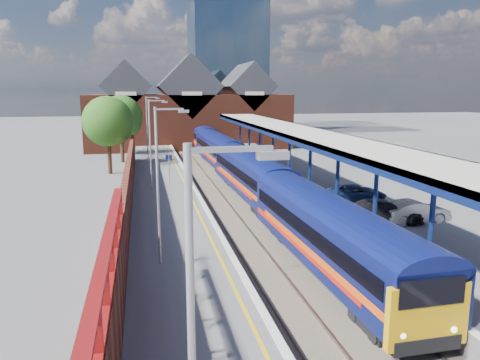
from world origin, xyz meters
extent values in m
plane|color=#5B5B5E|center=(0.00, 30.00, 0.00)|extent=(240.00, 240.00, 0.00)
cube|color=#473D33|center=(0.00, 20.00, 0.03)|extent=(6.00, 76.00, 0.06)
cube|color=slate|center=(-2.22, 20.00, 0.12)|extent=(0.07, 76.00, 0.14)
cube|color=slate|center=(-0.78, 20.00, 0.12)|extent=(0.07, 76.00, 0.14)
cube|color=slate|center=(0.78, 20.00, 0.12)|extent=(0.07, 76.00, 0.14)
cube|color=slate|center=(2.22, 20.00, 0.12)|extent=(0.07, 76.00, 0.14)
cube|color=#565659|center=(-5.50, 20.00, 0.50)|extent=(5.00, 76.00, 1.00)
cube|color=#565659|center=(6.00, 20.00, 0.50)|extent=(6.00, 76.00, 1.00)
cube|color=silver|center=(-3.15, 20.00, 1.02)|extent=(0.30, 76.00, 0.05)
cube|color=silver|center=(3.15, 20.00, 1.02)|extent=(0.30, 76.00, 0.05)
cube|color=yellow|center=(-3.75, 20.00, 1.01)|extent=(0.14, 76.00, 0.01)
cube|color=#0B1451|center=(1.50, 5.75, 1.90)|extent=(3.17, 16.06, 2.50)
cube|color=#0B1451|center=(1.50, 5.75, 3.15)|extent=(3.17, 16.06, 0.60)
cube|color=#0B1451|center=(1.50, 22.35, 1.90)|extent=(3.17, 16.06, 2.50)
cube|color=#0B1451|center=(1.50, 22.35, 3.15)|extent=(3.17, 16.06, 0.60)
cube|color=#0B1451|center=(1.50, 38.95, 1.90)|extent=(3.17, 16.06, 2.50)
cube|color=#0B1451|center=(1.50, 38.95, 3.15)|extent=(3.17, 16.06, 0.60)
cube|color=#0B1451|center=(1.50, 55.55, 1.90)|extent=(3.17, 16.06, 2.50)
cube|color=#0B1451|center=(1.50, 55.55, 3.15)|extent=(3.17, 16.06, 0.60)
cube|color=black|center=(0.08, 30.65, 2.35)|extent=(0.04, 60.54, 0.70)
cube|color=#F3540F|center=(0.07, 30.65, 1.55)|extent=(0.03, 55.27, 0.30)
cube|color=red|center=(0.06, 30.65, 1.30)|extent=(0.03, 55.27, 0.30)
cube|color=#F2B20C|center=(1.50, -2.17, 1.70)|extent=(2.83, 0.37, 2.10)
cube|color=black|center=(1.50, -2.27, 2.55)|extent=(2.30, 0.21, 0.90)
cube|color=black|center=(1.50, 0.15, 0.30)|extent=(2.00, 2.40, 0.60)
cube|color=black|center=(1.50, 61.15, 0.30)|extent=(2.00, 2.40, 0.60)
cylinder|color=#0E1E51|center=(5.00, 3.00, 3.10)|extent=(0.24, 0.24, 4.20)
cylinder|color=#0E1E51|center=(5.00, 8.00, 3.10)|extent=(0.24, 0.24, 4.20)
cylinder|color=#0E1E51|center=(5.00, 13.00, 3.10)|extent=(0.24, 0.24, 4.20)
cylinder|color=#0E1E51|center=(5.00, 18.00, 3.10)|extent=(0.24, 0.24, 4.20)
cylinder|color=#0E1E51|center=(5.00, 23.00, 3.10)|extent=(0.24, 0.24, 4.20)
cylinder|color=#0E1E51|center=(5.00, 28.00, 3.10)|extent=(0.24, 0.24, 4.20)
cylinder|color=#0E1E51|center=(5.00, 33.00, 3.10)|extent=(0.24, 0.24, 4.20)
cylinder|color=#0E1E51|center=(5.00, 38.00, 3.10)|extent=(0.24, 0.24, 4.20)
cylinder|color=#0E1E51|center=(5.00, 43.00, 3.10)|extent=(0.24, 0.24, 4.20)
cube|color=beige|center=(5.50, 22.00, 5.35)|extent=(4.50, 52.00, 0.25)
cube|color=#0E1E51|center=(3.35, 22.00, 5.20)|extent=(0.20, 52.00, 0.55)
cube|color=#0E1E51|center=(7.65, 22.00, 5.20)|extent=(0.20, 52.00, 0.55)
cube|color=#A5A8AA|center=(-5.90, -8.00, 7.90)|extent=(1.20, 0.08, 0.08)
cube|color=#A5A8AA|center=(-5.30, -8.00, 7.80)|extent=(0.45, 0.18, 0.12)
cylinder|color=#A5A8AA|center=(-6.50, 6.00, 4.50)|extent=(0.12, 0.12, 7.00)
cube|color=#A5A8AA|center=(-5.90, 6.00, 7.90)|extent=(1.20, 0.08, 0.08)
cube|color=#A5A8AA|center=(-5.30, 6.00, 7.80)|extent=(0.45, 0.18, 0.12)
cylinder|color=#A5A8AA|center=(-6.50, 22.00, 4.50)|extent=(0.12, 0.12, 7.00)
cube|color=#A5A8AA|center=(-5.90, 22.00, 7.90)|extent=(1.20, 0.08, 0.08)
cube|color=#A5A8AA|center=(-5.30, 22.00, 7.80)|extent=(0.45, 0.18, 0.12)
cylinder|color=#A5A8AA|center=(-6.50, 38.00, 4.50)|extent=(0.12, 0.12, 7.00)
cube|color=#A5A8AA|center=(-5.90, 38.00, 7.90)|extent=(1.20, 0.08, 0.08)
cube|color=#A5A8AA|center=(-5.30, 38.00, 7.80)|extent=(0.45, 0.18, 0.12)
cylinder|color=#A5A8AA|center=(-5.00, 24.00, 2.25)|extent=(0.08, 0.08, 2.50)
cube|color=#0C194C|center=(-5.00, 24.00, 3.30)|extent=(0.55, 0.06, 0.35)
cube|color=maroon|center=(-8.10, 14.00, 2.40)|extent=(0.35, 50.00, 2.80)
cube|color=maroon|center=(-8.10, -3.00, 4.80)|extent=(0.30, 15.00, 0.12)
cube|color=maroon|center=(-8.10, -3.00, 3.85)|extent=(0.30, 15.00, 0.12)
cube|color=maroon|center=(-8.10, -6.00, 4.30)|extent=(0.30, 0.12, 1.00)
cube|color=maroon|center=(-8.10, -4.00, 4.30)|extent=(0.30, 0.12, 1.00)
cube|color=maroon|center=(-8.10, -2.00, 4.30)|extent=(0.30, 0.12, 1.00)
cube|color=maroon|center=(-8.10, 0.00, 4.30)|extent=(0.30, 0.12, 1.00)
cube|color=maroon|center=(-8.10, 2.00, 4.30)|extent=(0.30, 0.12, 1.00)
cube|color=maroon|center=(-8.10, 4.00, 4.30)|extent=(0.30, 0.12, 1.00)
cube|color=maroon|center=(0.00, 58.00, 4.00)|extent=(30.00, 12.00, 8.00)
cube|color=#232328|center=(-9.00, 58.00, 9.20)|extent=(7.13, 12.00, 7.13)
cube|color=#232328|center=(0.00, 58.00, 9.20)|extent=(9.16, 12.00, 9.16)
cube|color=#232328|center=(9.00, 58.00, 9.20)|extent=(7.13, 12.00, 7.13)
cube|color=beige|center=(-9.00, 51.95, 8.20)|extent=(2.80, 0.15, 0.50)
cube|color=beige|center=(0.00, 51.95, 8.20)|extent=(2.80, 0.15, 0.50)
cube|color=beige|center=(9.00, 51.95, 8.20)|extent=(2.80, 0.15, 0.50)
cube|color=slate|center=(10.00, 80.00, 20.00)|extent=(14.00, 14.00, 40.00)
cylinder|color=#382314|center=(-10.50, 36.00, 2.00)|extent=(0.44, 0.44, 4.00)
sphere|color=#244E15|center=(-10.50, 36.00, 5.50)|extent=(5.20, 5.20, 5.20)
sphere|color=#244E15|center=(-9.70, 35.50, 4.80)|extent=(3.20, 3.20, 3.20)
cylinder|color=#382314|center=(-9.50, 44.00, 2.00)|extent=(0.44, 0.44, 4.00)
sphere|color=#244E15|center=(-9.50, 44.00, 5.50)|extent=(5.20, 5.20, 5.20)
sphere|color=#244E15|center=(-8.70, 43.50, 4.80)|extent=(3.20, 3.20, 3.20)
imported|color=#A3A2A7|center=(8.50, 9.64, 1.66)|extent=(4.10, 1.60, 1.33)
imported|color=black|center=(6.59, 9.95, 1.69)|extent=(4.98, 2.59, 1.38)
imported|color=navy|center=(7.48, 15.32, 1.59)|extent=(4.24, 1.98, 1.17)
camera|label=1|loc=(-7.10, -14.31, 8.71)|focal=35.00mm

